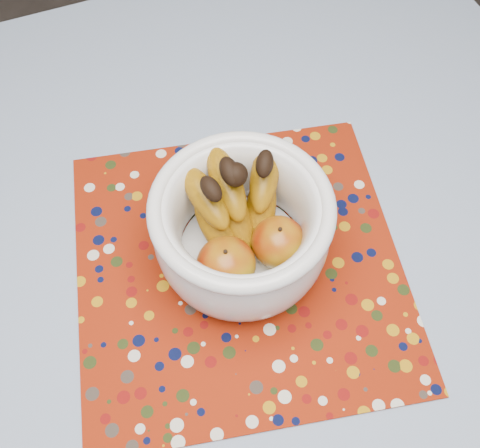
% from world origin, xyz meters
% --- Properties ---
extents(table, '(1.20, 1.20, 0.75)m').
position_xyz_m(table, '(0.00, 0.00, 0.67)').
color(table, brown).
rests_on(table, ground).
extents(tablecloth, '(1.32, 1.32, 0.01)m').
position_xyz_m(tablecloth, '(0.00, 0.00, 0.76)').
color(tablecloth, '#6483A7').
rests_on(tablecloth, table).
extents(placemat, '(0.50, 0.50, 0.00)m').
position_xyz_m(placemat, '(0.07, 0.06, 0.76)').
color(placemat, maroon).
rests_on(placemat, tablecloth).
extents(fruit_bowl, '(0.22, 0.22, 0.16)m').
position_xyz_m(fruit_bowl, '(0.08, 0.08, 0.84)').
color(fruit_bowl, white).
rests_on(fruit_bowl, placemat).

